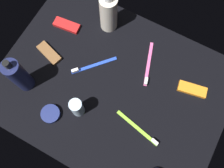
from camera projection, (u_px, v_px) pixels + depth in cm
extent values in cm
cube|color=black|center=(112.00, 87.00, 93.11)|extent=(84.00, 64.00, 1.20)
cylinder|color=#191E47|center=(19.00, 76.00, 84.70)|extent=(5.95, 5.95, 17.21)
cylinder|color=black|center=(7.00, 65.00, 75.16)|extent=(2.20, 2.20, 2.80)
cylinder|color=silver|center=(109.00, 13.00, 92.51)|extent=(6.61, 6.61, 16.53)
cylinder|color=silver|center=(77.00, 108.00, 85.06)|extent=(4.39, 4.39, 9.92)
cube|color=blue|center=(94.00, 65.00, 94.64)|extent=(12.89, 14.22, 0.90)
cube|color=white|center=(75.00, 70.00, 92.88)|extent=(2.55, 2.67, 1.20)
cube|color=#8CD133|center=(137.00, 128.00, 87.46)|extent=(17.86, 4.92, 0.90)
cube|color=white|center=(155.00, 142.00, 84.98)|extent=(2.77, 1.62, 1.20)
cube|color=#E55999|center=(149.00, 63.00, 94.85)|extent=(6.59, 17.52, 0.90)
cube|color=white|center=(146.00, 81.00, 91.62)|extent=(1.83, 2.81, 1.20)
cube|color=red|center=(67.00, 25.00, 99.53)|extent=(10.76, 5.07, 1.50)
cube|color=brown|center=(49.00, 54.00, 95.78)|extent=(11.12, 6.90, 1.50)
cube|color=orange|center=(192.00, 89.00, 91.43)|extent=(10.96, 5.85, 1.50)
cylinder|color=navy|center=(51.00, 114.00, 88.48)|extent=(6.78, 6.78, 1.85)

